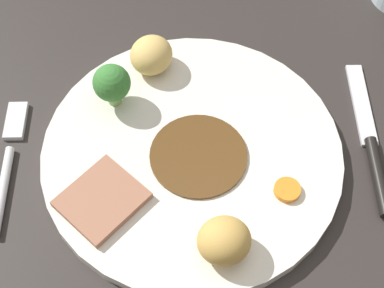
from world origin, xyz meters
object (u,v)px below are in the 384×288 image
object	(u,v)px
carrot_coin_front	(287,190)
roast_potato_left	(224,241)
dinner_plate	(192,153)
broccoli_floret	(112,84)
knife	(372,148)
roast_potato_right	(151,55)
fork	(8,160)
meat_slice_main	(102,200)

from	to	relation	value
carrot_coin_front	roast_potato_left	bearing A→B (deg)	-139.52
dinner_plate	broccoli_floret	xyz separation A→B (cm)	(-7.69, 6.33, 3.58)
roast_potato_left	broccoli_floret	world-z (taller)	broccoli_floret
broccoli_floret	carrot_coin_front	bearing A→B (deg)	-34.92
knife	roast_potato_right	bearing A→B (deg)	65.73
dinner_plate	fork	size ratio (longest dim) A/B	1.94
carrot_coin_front	fork	xyz separation A→B (cm)	(-26.85, 5.32, -1.31)
dinner_plate	roast_potato_left	distance (cm)	11.10
roast_potato_left	fork	xyz separation A→B (cm)	(-20.43, 10.80, -2.96)
dinner_plate	fork	xyz separation A→B (cm)	(-18.21, 0.26, -0.31)
carrot_coin_front	knife	world-z (taller)	carrot_coin_front
dinner_plate	broccoli_floret	size ratio (longest dim) A/B	6.03
broccoli_floret	dinner_plate	bearing A→B (deg)	-39.47
carrot_coin_front	broccoli_floret	xyz separation A→B (cm)	(-16.33, 11.40, 2.58)
broccoli_floret	fork	size ratio (longest dim) A/B	0.32
dinner_plate	broccoli_floret	distance (cm)	10.58
meat_slice_main	roast_potato_right	bearing A→B (deg)	73.39
meat_slice_main	knife	xyz separation A→B (cm)	(26.60, 5.19, -1.35)
meat_slice_main	roast_potato_left	size ratio (longest dim) A/B	1.49
fork	knife	size ratio (longest dim) A/B	0.82
roast_potato_right	broccoli_floret	world-z (taller)	broccoli_floret
carrot_coin_front	roast_potato_right	bearing A→B (deg)	128.03
roast_potato_left	carrot_coin_front	distance (cm)	8.60
roast_potato_left	dinner_plate	bearing A→B (deg)	101.90
meat_slice_main	roast_potato_right	world-z (taller)	roast_potato_right
roast_potato_left	knife	bearing A→B (deg)	33.45
dinner_plate	meat_slice_main	bearing A→B (deg)	-148.29
roast_potato_left	roast_potato_right	bearing A→B (deg)	105.69
roast_potato_left	roast_potato_right	size ratio (longest dim) A/B	1.00
knife	roast_potato_left	bearing A→B (deg)	125.76
broccoli_floret	fork	bearing A→B (deg)	-150.01
roast_potato_left	roast_potato_right	distance (cm)	22.18
fork	dinner_plate	bearing A→B (deg)	-89.13
meat_slice_main	knife	size ratio (longest dim) A/B	0.38
carrot_coin_front	broccoli_floret	distance (cm)	20.08
carrot_coin_front	fork	world-z (taller)	carrot_coin_front
knife	fork	bearing A→B (deg)	91.74
meat_slice_main	carrot_coin_front	world-z (taller)	meat_slice_main
roast_potato_left	broccoli_floret	size ratio (longest dim) A/B	0.96
dinner_plate	broccoli_floret	bearing A→B (deg)	140.53
fork	knife	distance (cm)	36.24
broccoli_floret	fork	xyz separation A→B (cm)	(-10.52, -6.07, -3.89)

